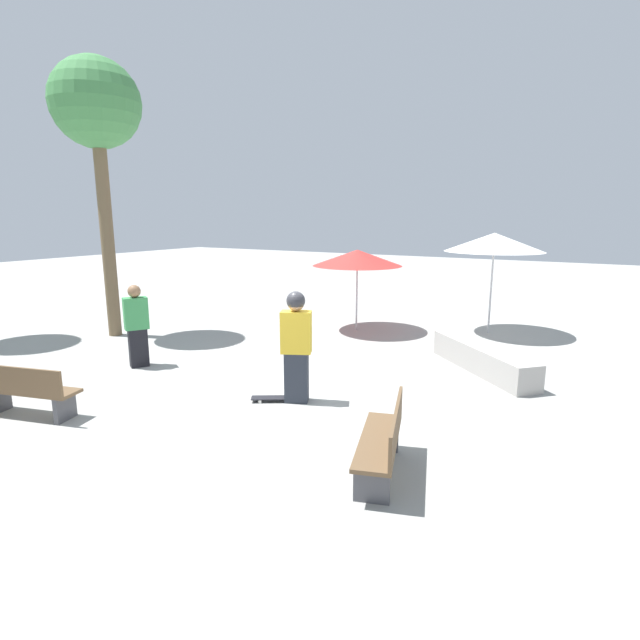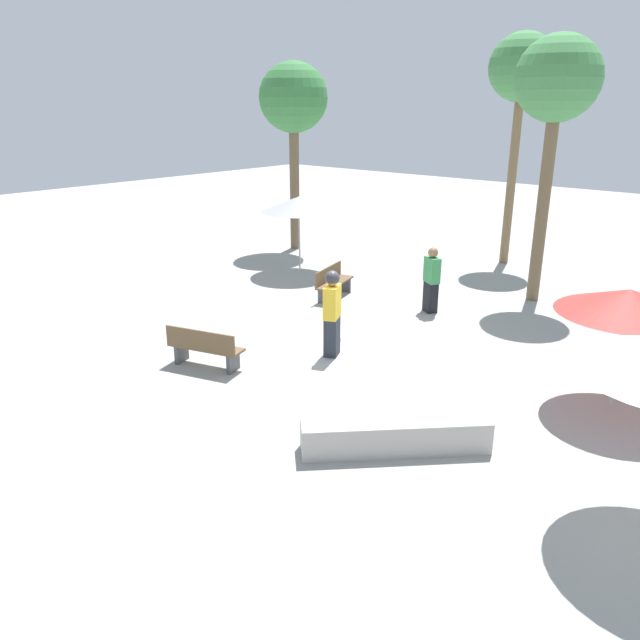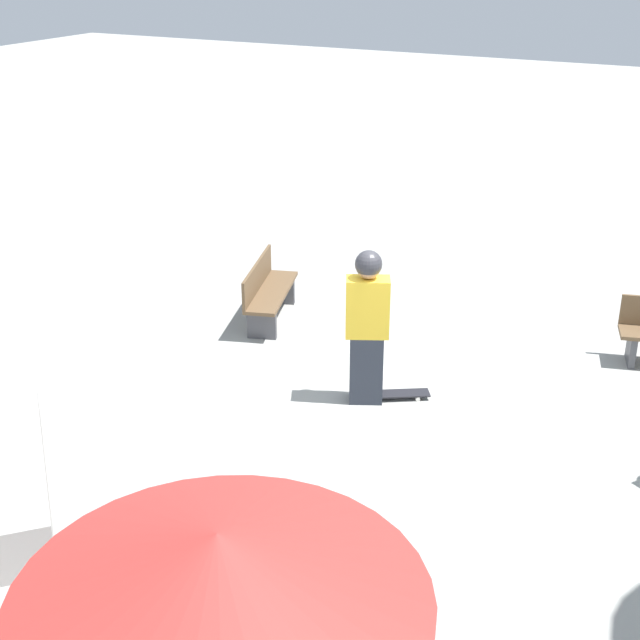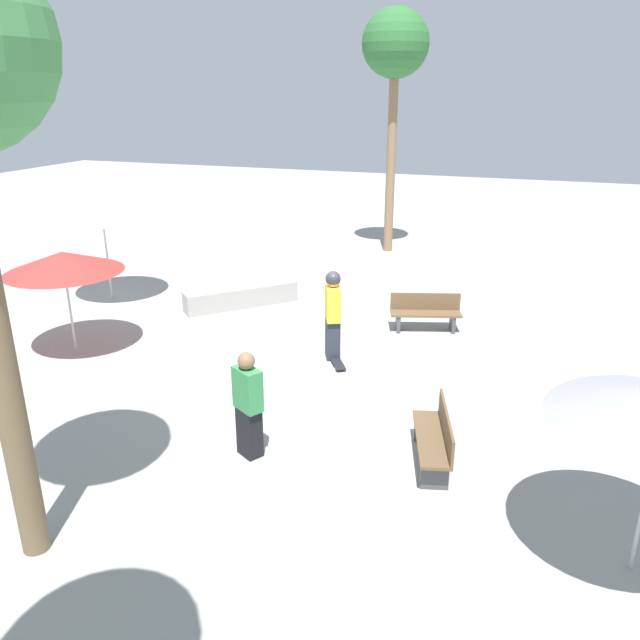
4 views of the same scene
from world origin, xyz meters
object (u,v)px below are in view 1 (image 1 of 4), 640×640
skateboard (275,398)px  shade_umbrella_white (494,242)px  bench_near (26,391)px  palm_tree_center_right (96,110)px  bystander_watching (137,326)px  skater_main (296,343)px  shade_umbrella_red (357,258)px  bench_far (384,441)px  concrete_ledge (482,359)px

skateboard → shade_umbrella_white: shade_umbrella_white is taller
skateboard → bench_near: 3.82m
bench_near → palm_tree_center_right: (-3.43, 4.26, 5.08)m
palm_tree_center_right → bystander_watching: bearing=-29.7°
skater_main → shade_umbrella_red: 5.58m
shade_umbrella_red → bystander_watching: bearing=-114.8°
skateboard → palm_tree_center_right: size_ratio=0.12×
bench_far → shade_umbrella_red: 7.89m
bench_near → bench_far: 5.53m
bench_far → shade_umbrella_white: (-0.48, 8.26, 1.95)m
bystander_watching → skateboard: bearing=-62.9°
bystander_watching → skater_main: bearing=-59.8°
concrete_ledge → bench_near: size_ratio=1.49×
bench_far → bystander_watching: bystander_watching is taller
skater_main → bench_far: skater_main is taller
bench_far → bystander_watching: bearing=58.4°
skateboard → palm_tree_center_right: bearing=-47.2°
shade_umbrella_white → palm_tree_center_right: palm_tree_center_right is taller
shade_umbrella_white → shade_umbrella_red: bearing=-155.5°
bystander_watching → bench_near: bearing=-134.9°
concrete_ledge → skater_main: bearing=-125.7°
bench_far → palm_tree_center_right: (-8.84, 3.13, 5.08)m
skater_main → bystander_watching: (-3.89, 0.05, -0.16)m
bench_far → shade_umbrella_red: (-3.67, 6.81, 1.53)m
shade_umbrella_white → bystander_watching: size_ratio=1.55×
palm_tree_center_right → skateboard: bearing=-15.9°
skateboard → concrete_ledge: concrete_ledge is taller
skater_main → skateboard: size_ratio=2.36×
concrete_ledge → skateboard: bearing=-127.5°
skater_main → concrete_ledge: bearing=-150.8°
shade_umbrella_white → palm_tree_center_right: size_ratio=0.39×
palm_tree_center_right → concrete_ledge: bearing=10.2°
bench_far → shade_umbrella_red: size_ratio=0.70×
skater_main → skateboard: bearing=6.8°
concrete_ledge → palm_tree_center_right: palm_tree_center_right is taller
concrete_ledge → bench_near: (-5.53, -5.88, 0.17)m
bench_far → skater_main: bearing=38.3°
concrete_ledge → shade_umbrella_white: shade_umbrella_white is taller
bench_far → palm_tree_center_right: size_ratio=0.25×
shade_umbrella_red → palm_tree_center_right: (-5.17, -3.68, 3.55)m
skateboard → shade_umbrella_white: size_ratio=0.30×
concrete_ledge → shade_umbrella_red: size_ratio=1.04×
skater_main → concrete_ledge: (2.32, 3.23, -0.74)m
shade_umbrella_white → bystander_watching: shade_umbrella_white is taller
skater_main → bench_far: bearing=120.4°
skateboard → palm_tree_center_right: (-6.33, 1.80, 5.44)m
shade_umbrella_red → palm_tree_center_right: size_ratio=0.35×
bench_far → bench_near: bearing=84.6°
skater_main → palm_tree_center_right: bearing=-38.7°
bench_near → shade_umbrella_white: 10.78m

